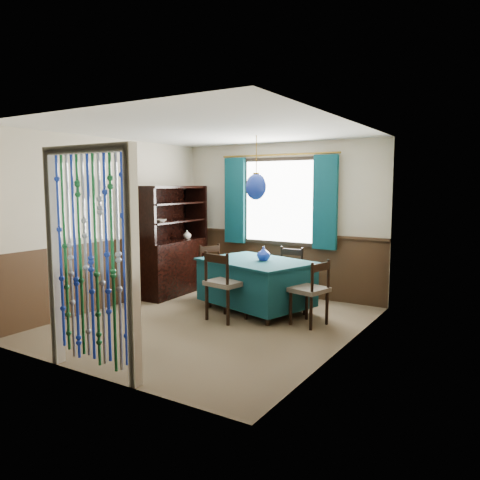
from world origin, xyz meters
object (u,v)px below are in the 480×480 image
Objects in this scene: chair_far at (288,274)px; vase_sideboard at (187,234)px; chair_left at (214,270)px; dining_table at (256,282)px; bowl_shelf at (160,220)px; chair_right at (311,290)px; vase_table at (264,254)px; chair_near at (225,284)px; sideboard at (173,257)px; pendant_lamp at (256,187)px.

vase_sideboard is at bearing 1.38° from chair_far.
vase_sideboard reaches higher than chair_left.
chair_left reaches higher than dining_table.
vase_sideboard is (-1.87, -0.10, 0.53)m from chair_far.
bowl_shelf is at bearing -39.43° from chair_left.
chair_far is 0.99× the size of chair_left.
bowl_shelf reaches higher than chair_right.
chair_far is 4.68× the size of vase_table.
chair_far is at bearing 22.52° from bowl_shelf.
sideboard is (-1.62, 0.86, 0.12)m from chair_near.
chair_near is 0.78m from vase_table.
bowl_shelf reaches higher than chair_left.
sideboard is 9.26× the size of bowl_shelf.
bowl_shelf is (0.06, -0.35, 0.64)m from sideboard.
bowl_shelf reaches higher than dining_table.
chair_far is at bearing 73.60° from pendant_lamp.
chair_right is 4.71× the size of vase_table.
dining_table is 2.05× the size of chair_left.
dining_table is 1.76m from sideboard.
vase_table reaches higher than chair_far.
sideboard reaches higher than dining_table.
sideboard is at bearing 172.52° from pendant_lamp.
dining_table is at bearing 88.14° from chair_near.
chair_far is at bearing 85.27° from chair_near.
chair_far is at bearing 89.68° from dining_table.
bowl_shelf is at bearing -90.00° from vase_sideboard.
bowl_shelf is 0.73m from vase_sideboard.
chair_left is 0.84m from sideboard.
bowl_shelf is (-1.68, -0.12, 0.82)m from dining_table.
vase_sideboard is at bearing 161.88° from pendant_lamp.
chair_left is 0.97× the size of pendant_lamp.
chair_right is 0.96× the size of pendant_lamp.
sideboard is (-1.93, -0.42, 0.16)m from chair_far.
chair_left is 4.46× the size of bowl_shelf.
pendant_lamp is 5.50× the size of vase_sideboard.
bowl_shelf is at bearing -82.95° from sideboard.
sideboard is (-0.82, -0.04, 0.16)m from chair_left.
vase_table is (-0.09, -0.61, 0.38)m from chair_far.
vase_sideboard is (-2.63, 0.78, 0.52)m from chair_right.
bowl_shelf reaches higher than chair_near.
vase_table is at bearing 5.36° from bowl_shelf.
vase_table is (1.02, -0.23, 0.37)m from chair_left.
chair_far is at bearing 9.72° from sideboard.
chair_near is 5.15× the size of vase_table.
sideboard is at bearing -171.39° from dining_table.
chair_right is at bearing 98.05° from chair_left.
chair_near is 0.52× the size of sideboard.
sideboard is 1.86m from vase_table.
chair_left is (-0.80, 0.90, -0.04)m from chair_near.
sideboard is at bearing -100.61° from vase_sideboard.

